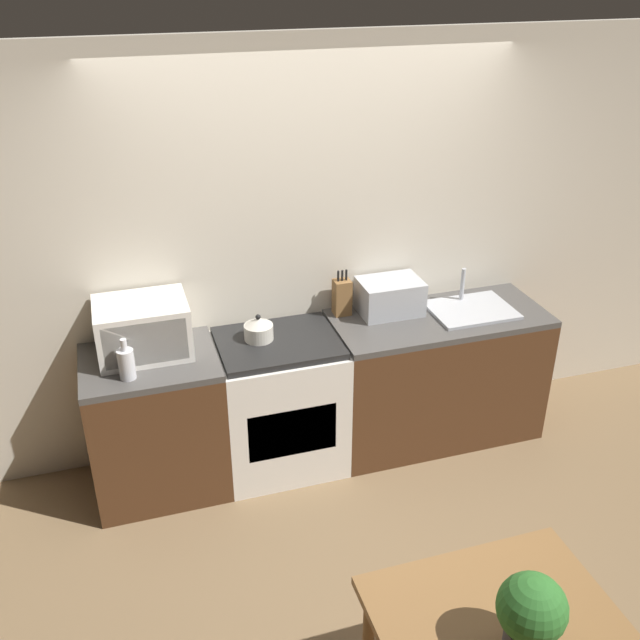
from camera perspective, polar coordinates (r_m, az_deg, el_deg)
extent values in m
plane|color=brown|center=(4.24, 4.26, -17.35)|extent=(16.00, 16.00, 0.00)
cube|color=beige|center=(4.48, -0.80, 5.46)|extent=(10.00, 0.06, 2.60)
cube|color=#4C2D19|center=(4.45, -12.91, -8.30)|extent=(0.78, 0.62, 0.86)
cube|color=#474442|center=(4.21, -13.54, -3.33)|extent=(0.78, 0.62, 0.04)
cube|color=#4C2D19|center=(4.86, 9.15, -4.59)|extent=(1.39, 0.62, 0.86)
cube|color=#474442|center=(4.63, 9.56, 0.12)|extent=(1.39, 0.62, 0.04)
cube|color=silver|center=(4.54, -3.23, -6.80)|extent=(0.75, 0.62, 0.86)
cube|color=black|center=(4.30, -3.39, -1.85)|extent=(0.72, 0.57, 0.04)
cube|color=black|center=(4.30, -2.21, -8.96)|extent=(0.54, 0.02, 0.32)
cylinder|color=beige|center=(4.28, -4.93, -0.97)|extent=(0.18, 0.18, 0.10)
cone|color=beige|center=(4.25, -4.96, -0.14)|extent=(0.17, 0.17, 0.04)
sphere|color=black|center=(4.24, -4.98, 0.24)|extent=(0.03, 0.03, 0.03)
cube|color=silver|center=(4.20, -14.01, -0.62)|extent=(0.52, 0.40, 0.32)
cube|color=black|center=(4.03, -13.77, -1.86)|extent=(0.46, 0.01, 0.26)
cylinder|color=silver|center=(4.01, -15.22, -3.44)|extent=(0.09, 0.09, 0.17)
cylinder|color=silver|center=(3.95, -15.44, -1.93)|extent=(0.03, 0.03, 0.07)
cube|color=brown|center=(4.54, 1.77, 1.83)|extent=(0.11, 0.10, 0.23)
cylinder|color=black|center=(4.47, 1.47, 3.54)|extent=(0.01, 0.01, 0.07)
cylinder|color=black|center=(4.47, 1.79, 3.58)|extent=(0.01, 0.01, 0.07)
cylinder|color=black|center=(4.48, 2.12, 3.62)|extent=(0.01, 0.01, 0.07)
cube|color=#ADAFB5|center=(4.58, 5.60, 1.89)|extent=(0.40, 0.28, 0.22)
cube|color=black|center=(4.47, 6.26, 1.17)|extent=(0.35, 0.01, 0.18)
cube|color=#ADAFB5|center=(4.72, 12.00, 0.81)|extent=(0.53, 0.41, 0.02)
cylinder|color=#ADAFB5|center=(4.78, 11.33, 2.84)|extent=(0.03, 0.03, 0.22)
cube|color=brown|center=(3.01, 14.16, -22.52)|extent=(0.93, 0.73, 0.04)
cylinder|color=brown|center=(3.62, 16.77, -20.87)|extent=(0.05, 0.05, 0.70)
cylinder|color=#424247|center=(2.91, 16.16, -23.25)|extent=(0.16, 0.16, 0.10)
sphere|color=#2D6B28|center=(2.79, 16.60, -21.22)|extent=(0.25, 0.25, 0.25)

